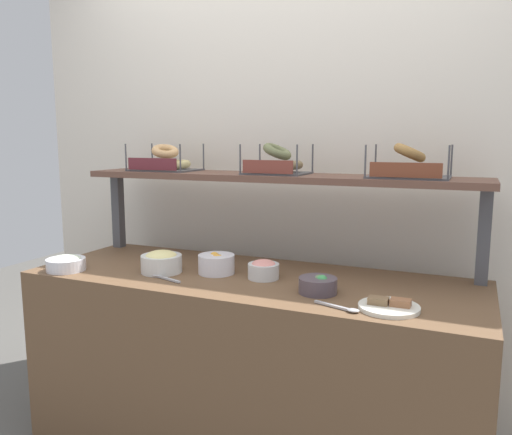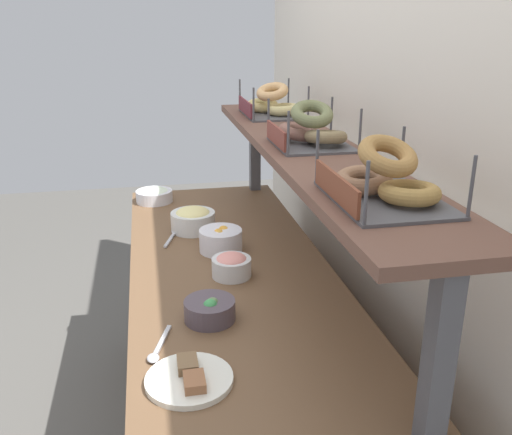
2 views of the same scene
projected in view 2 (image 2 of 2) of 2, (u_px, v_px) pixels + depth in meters
The scene contains 16 objects.
back_wall at pixel (385, 164), 1.93m from camera, with size 3.16×0.06×2.40m, color silver.
deli_counter at pixel (233, 370), 2.09m from camera, with size 1.96×0.70×0.85m, color brown.
shelf_riser_left at pixel (255, 151), 2.78m from camera, with size 0.05×0.05×0.40m, color #4C4C51.
shelf_riser_right at pixel (439, 360), 1.08m from camera, with size 0.05×0.05×0.40m, color #4C4C51.
upper_shelf at pixel (308, 149), 1.86m from camera, with size 1.92×0.32×0.03m, color brown.
bowl_veggie_mix at pixel (210, 310), 1.60m from camera, with size 0.15×0.15×0.07m.
bowl_fruit_salad at pixel (221, 240), 2.08m from camera, with size 0.16×0.16×0.09m.
bowl_lox_spread at pixel (231, 265), 1.87m from camera, with size 0.13×0.13×0.08m.
bowl_cream_cheese at pixel (154, 195), 2.64m from camera, with size 0.17×0.17×0.07m.
bowl_egg_salad at pixel (193, 219), 2.28m from camera, with size 0.18×0.18×0.10m.
serving_plate_white at pixel (190, 378), 1.33m from camera, with size 0.21×0.21×0.04m.
serving_spoon_near_plate at pixel (173, 235), 2.22m from camera, with size 0.18×0.07×0.01m.
serving_spoon_by_edge at pixel (158, 350), 1.46m from camera, with size 0.18×0.07×0.01m.
bagel_basket_plain at pixel (271, 105), 2.41m from camera, with size 0.34×0.25×0.14m.
bagel_basket_poppy at pixel (310, 131), 1.82m from camera, with size 0.29×0.25×0.15m.
bagel_basket_everything at pixel (384, 181), 1.27m from camera, with size 0.33×0.26×0.15m.
Camera 2 is at (1.76, -0.26, 1.68)m, focal length 38.76 mm.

